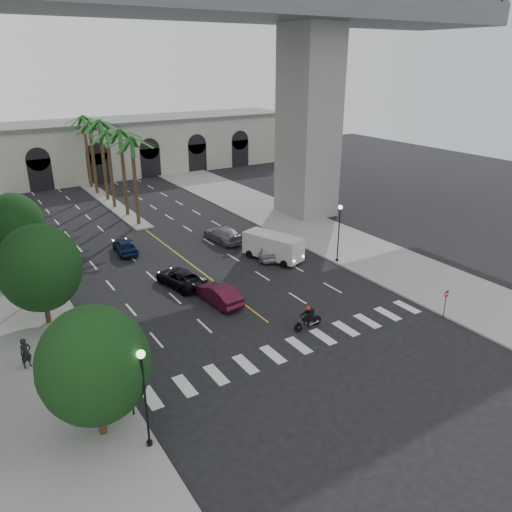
{
  "coord_description": "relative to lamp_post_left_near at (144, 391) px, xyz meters",
  "views": [
    {
      "loc": [
        -17.07,
        -23.45,
        17.14
      ],
      "look_at": [
        1.48,
        6.0,
        3.36
      ],
      "focal_mm": 35.0,
      "sensor_mm": 36.0,
      "label": 1
    }
  ],
  "objects": [
    {
      "name": "ground",
      "position": [
        11.4,
        5.0,
        -3.22
      ],
      "size": [
        140.0,
        140.0,
        0.0
      ],
      "primitive_type": "plane",
      "color": "black",
      "rests_on": "ground"
    },
    {
      "name": "sidewalk_left",
      "position": [
        -3.6,
        20.0,
        -3.15
      ],
      "size": [
        8.0,
        100.0,
        0.15
      ],
      "primitive_type": "cube",
      "color": "gray",
      "rests_on": "ground"
    },
    {
      "name": "sidewalk_right",
      "position": [
        26.4,
        20.0,
        -3.15
      ],
      "size": [
        8.0,
        100.0,
        0.15
      ],
      "primitive_type": "cube",
      "color": "gray",
      "rests_on": "ground"
    },
    {
      "name": "median",
      "position": [
        11.4,
        43.0,
        -3.12
      ],
      "size": [
        2.0,
        24.0,
        0.2
      ],
      "primitive_type": "cube",
      "color": "gray",
      "rests_on": "ground"
    },
    {
      "name": "pier_building",
      "position": [
        11.4,
        60.0,
        1.04
      ],
      "size": [
        71.0,
        10.5,
        8.5
      ],
      "color": "beige",
      "rests_on": "ground"
    },
    {
      "name": "bridge",
      "position": [
        14.82,
        27.0,
        15.29
      ],
      "size": [
        75.0,
        13.0,
        26.0
      ],
      "color": "gray",
      "rests_on": "ground"
    },
    {
      "name": "palm_a",
      "position": [
        11.4,
        33.0,
        5.88
      ],
      "size": [
        3.2,
        3.2,
        10.3
      ],
      "color": "#47331E",
      "rests_on": "ground"
    },
    {
      "name": "palm_b",
      "position": [
        11.5,
        37.0,
        6.15
      ],
      "size": [
        3.2,
        3.2,
        10.6
      ],
      "color": "#47331E",
      "rests_on": "ground"
    },
    {
      "name": "palm_c",
      "position": [
        11.2,
        41.0,
        5.69
      ],
      "size": [
        3.2,
        3.2,
        10.1
      ],
      "color": "#47331E",
      "rests_on": "ground"
    },
    {
      "name": "palm_d",
      "position": [
        11.55,
        45.0,
        6.43
      ],
      "size": [
        3.2,
        3.2,
        10.9
      ],
      "color": "#47331E",
      "rests_on": "ground"
    },
    {
      "name": "palm_e",
      "position": [
        11.3,
        49.0,
        5.97
      ],
      "size": [
        3.2,
        3.2,
        10.4
      ],
      "color": "#47331E",
      "rests_on": "ground"
    },
    {
      "name": "palm_f",
      "position": [
        11.6,
        53.0,
        6.24
      ],
      "size": [
        3.2,
        3.2,
        10.7
      ],
      "color": "#47331E",
      "rests_on": "ground"
    },
    {
      "name": "street_tree_near",
      "position": [
        -1.6,
        2.0,
        0.8
      ],
      "size": [
        5.2,
        5.2,
        6.89
      ],
      "color": "#382616",
      "rests_on": "ground"
    },
    {
      "name": "street_tree_mid",
      "position": [
        -1.6,
        15.0,
        0.99
      ],
      "size": [
        5.44,
        5.44,
        7.21
      ],
      "color": "#382616",
      "rests_on": "ground"
    },
    {
      "name": "street_tree_far",
      "position": [
        -1.6,
        27.0,
        0.68
      ],
      "size": [
        5.04,
        5.04,
        6.68
      ],
      "color": "#382616",
      "rests_on": "ground"
    },
    {
      "name": "lamp_post_left_near",
      "position": [
        0.0,
        0.0,
        0.0
      ],
      "size": [
        0.4,
        0.4,
        5.35
      ],
      "color": "black",
      "rests_on": "ground"
    },
    {
      "name": "lamp_post_left_far",
      "position": [
        0.0,
        21.0,
        0.0
      ],
      "size": [
        0.4,
        0.4,
        5.35
      ],
      "color": "black",
      "rests_on": "ground"
    },
    {
      "name": "lamp_post_right",
      "position": [
        22.8,
        13.0,
        0.0
      ],
      "size": [
        0.4,
        0.4,
        5.35
      ],
      "color": "black",
      "rests_on": "ground"
    },
    {
      "name": "traffic_signal_near",
      "position": [
        0.1,
        2.5,
        -0.71
      ],
      "size": [
        0.25,
        0.18,
        3.65
      ],
      "color": "black",
      "rests_on": "ground"
    },
    {
      "name": "traffic_signal_far",
      "position": [
        0.1,
        6.5,
        -0.71
      ],
      "size": [
        0.25,
        0.18,
        3.65
      ],
      "color": "black",
      "rests_on": "ground"
    },
    {
      "name": "motorcycle_rider",
      "position": [
        13.3,
        4.94,
        -2.46
      ],
      "size": [
        2.33,
        0.63,
        1.68
      ],
      "rotation": [
        0.0,
        0.0,
        0.05
      ],
      "color": "black",
      "rests_on": "ground"
    },
    {
      "name": "car_a",
      "position": [
        17.96,
        17.46,
        -2.45
      ],
      "size": [
        3.07,
        4.84,
        1.53
      ],
      "primitive_type": "imported",
      "rotation": [
        0.0,
        0.0,
        2.84
      ],
      "color": "#AEAFB3",
      "rests_on": "ground"
    },
    {
      "name": "car_b",
      "position": [
        9.9,
        11.51,
        -2.47
      ],
      "size": [
        1.98,
        4.67,
        1.5
      ],
      "primitive_type": "imported",
      "rotation": [
        0.0,
        0.0,
        3.23
      ],
      "color": "#4A0E22",
      "rests_on": "ground"
    },
    {
      "name": "car_c",
      "position": [
        8.77,
        15.91,
        -2.54
      ],
      "size": [
        3.24,
        5.27,
        1.36
      ],
      "primitive_type": "imported",
      "rotation": [
        0.0,
        0.0,
        3.35
      ],
      "color": "black",
      "rests_on": "ground"
    },
    {
      "name": "car_d",
      "position": [
        16.74,
        23.36,
        -2.47
      ],
      "size": [
        2.42,
        5.32,
        1.51
      ],
      "primitive_type": "imported",
      "rotation": [
        0.0,
        0.0,
        3.2
      ],
      "color": "slate",
      "rests_on": "ground"
    },
    {
      "name": "car_e",
      "position": [
        7.33,
        25.4,
        -2.49
      ],
      "size": [
        2.07,
        4.4,
        1.45
      ],
      "primitive_type": "imported",
      "rotation": [
        0.0,
        0.0,
        3.06
      ],
      "color": "#0E1B44",
      "rests_on": "ground"
    },
    {
      "name": "cargo_van",
      "position": [
        18.27,
        16.58,
        -1.9
      ],
      "size": [
        3.81,
        5.93,
        2.37
      ],
      "rotation": [
        0.0,
        0.0,
        0.34
      ],
      "color": "silver",
      "rests_on": "ground"
    },
    {
      "name": "pedestrian_a",
      "position": [
        -3.75,
        9.95,
        -2.13
      ],
      "size": [
        0.8,
        0.67,
        1.88
      ],
      "primitive_type": "imported",
      "rotation": [
        0.0,
        0.0,
        0.38
      ],
      "color": "black",
      "rests_on": "sidewalk_left"
    },
    {
      "name": "pedestrian_b",
      "position": [
        -0.1,
        11.2,
        -2.11
      ],
      "size": [
        1.15,
        1.05,
        1.91
      ],
      "primitive_type": "imported",
      "rotation": [
        0.0,
        0.0,
        -0.43
      ],
      "color": "black",
      "rests_on": "sidewalk_left"
    },
    {
      "name": "do_not_enter_sign",
      "position": [
        22.21,
        0.91,
        -1.62
      ],
      "size": [
        0.54,
        0.08,
        2.21
      ],
      "rotation": [
        0.0,
        0.0,
        0.11
      ],
      "color": "black",
      "rests_on": "ground"
    }
  ]
}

